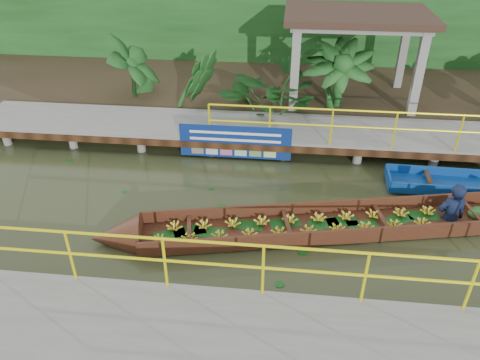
# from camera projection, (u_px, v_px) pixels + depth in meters

# --- Properties ---
(ground) EXTENTS (80.00, 80.00, 0.00)m
(ground) POSITION_uv_depth(u_px,v_px,m) (236.00, 214.00, 10.71)
(ground) COLOR #2C3319
(ground) RESTS_ON ground
(land_strip) EXTENTS (30.00, 8.00, 0.45)m
(land_strip) POSITION_uv_depth(u_px,v_px,m) (260.00, 87.00, 16.92)
(land_strip) COLOR #322519
(land_strip) RESTS_ON ground
(far_dock) EXTENTS (16.00, 2.06, 1.66)m
(far_dock) POSITION_uv_depth(u_px,v_px,m) (250.00, 130.00, 13.35)
(far_dock) COLOR slate
(far_dock) RESTS_ON ground
(pavilion) EXTENTS (4.40, 3.00, 3.00)m
(pavilion) POSITION_uv_depth(u_px,v_px,m) (357.00, 24.00, 14.26)
(pavilion) COLOR slate
(pavilion) RESTS_ON ground
(foliage_backdrop) EXTENTS (30.00, 0.80, 4.00)m
(foliage_backdrop) POSITION_uv_depth(u_px,v_px,m) (265.00, 21.00, 18.09)
(foliage_backdrop) COLOR #133D15
(foliage_backdrop) RESTS_ON ground
(vendor_boat) EXTENTS (10.35, 3.14, 2.24)m
(vendor_boat) POSITION_uv_depth(u_px,v_px,m) (350.00, 219.00, 10.11)
(vendor_boat) COLOR #3B1A10
(vendor_boat) RESTS_ON ground
(blue_banner) EXTENTS (3.02, 0.04, 0.94)m
(blue_banner) POSITION_uv_depth(u_px,v_px,m) (235.00, 142.00, 12.54)
(blue_banner) COLOR navy
(blue_banner) RESTS_ON ground
(tropical_plants) EXTENTS (14.38, 1.38, 1.73)m
(tropical_plants) POSITION_uv_depth(u_px,v_px,m) (329.00, 82.00, 14.28)
(tropical_plants) COLOR #133D15
(tropical_plants) RESTS_ON ground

